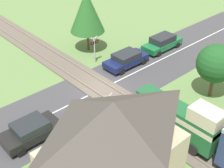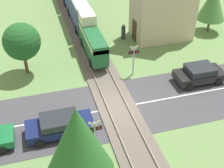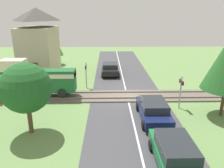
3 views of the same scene
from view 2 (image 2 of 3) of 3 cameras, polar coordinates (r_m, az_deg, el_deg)
name	(u,v)px [view 2 (image 2 of 3)]	position (r m, az deg, el deg)	size (l,w,h in m)	color
ground_plane	(117,108)	(22.74, 0.94, -4.39)	(60.00, 60.00, 0.00)	#66894C
road_surface	(117,108)	(22.73, 0.94, -4.37)	(48.00, 6.40, 0.02)	#424247
track_bed	(117,107)	(22.70, 0.95, -4.26)	(2.80, 48.00, 0.24)	#665B51
train	(76,5)	(35.12, -6.58, 14.10)	(1.58, 21.88, 3.18)	#1E6033
car_near_crossing	(60,125)	(20.61, -9.55, -7.36)	(4.38, 2.01, 1.36)	#141E4C
car_far_side	(199,74)	(25.97, 15.70, 1.85)	(3.94, 2.05, 1.41)	black
crossing_signal_west_approach	(95,133)	(18.31, -3.19, -9.00)	(0.90, 0.18, 2.73)	#B7B7B7
crossing_signal_east_approach	(134,56)	(25.39, 3.98, 5.11)	(0.90, 0.18, 2.73)	#B7B7B7
station_building	(163,1)	(31.19, 9.39, 14.75)	(6.08, 3.93, 7.72)	#C6B793
pedestrian_by_station	(123,32)	(31.55, 2.08, 9.47)	(0.40, 0.40, 1.62)	#333338
tree_by_station	(213,3)	(33.72, 17.97, 13.94)	(2.86, 2.86, 4.83)	brown
tree_roadside_hedge	(22,42)	(26.00, -16.18, 7.44)	(3.02, 3.02, 4.46)	brown
tree_beyond_track	(78,142)	(14.66, -6.19, -10.59)	(3.42, 3.42, 6.13)	brown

